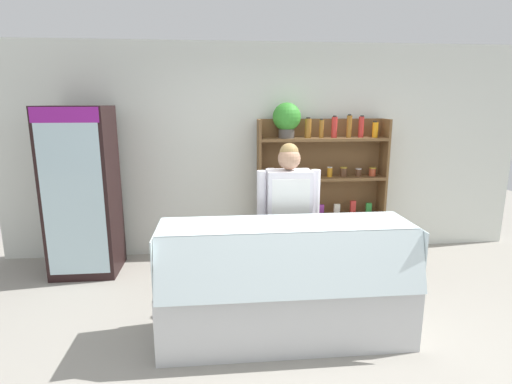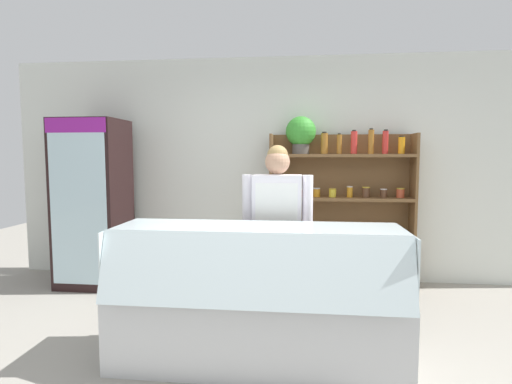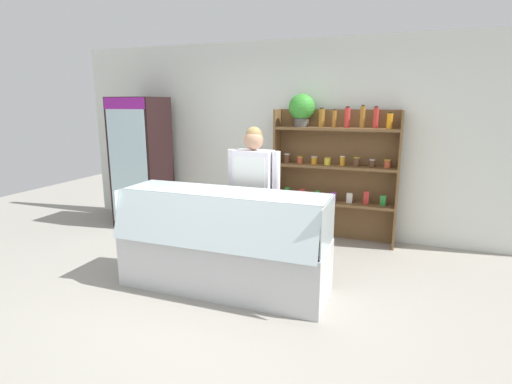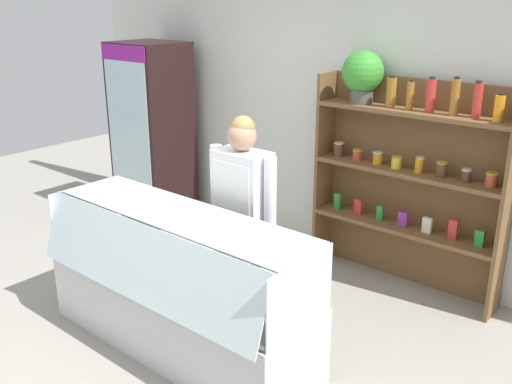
% 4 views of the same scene
% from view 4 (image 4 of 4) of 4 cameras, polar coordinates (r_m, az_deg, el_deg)
% --- Properties ---
extents(ground_plane, '(12.00, 12.00, 0.00)m').
position_cam_4_polar(ground_plane, '(4.18, -7.67, -16.08)').
color(ground_plane, gray).
extents(back_wall, '(6.80, 0.10, 2.70)m').
position_cam_4_polar(back_wall, '(5.27, 9.83, 7.39)').
color(back_wall, silver).
rests_on(back_wall, ground).
extents(drinks_fridge, '(0.72, 0.65, 1.94)m').
position_cam_4_polar(drinks_fridge, '(6.36, -10.33, 5.84)').
color(drinks_fridge, black).
rests_on(drinks_fridge, ground).
extents(shelving_unit, '(1.64, 0.35, 1.97)m').
position_cam_4_polar(shelving_unit, '(4.86, 14.16, 3.76)').
color(shelving_unit, brown).
rests_on(shelving_unit, ground).
extents(deli_display_case, '(2.09, 0.73, 1.01)m').
position_cam_4_polar(deli_display_case, '(4.14, -7.71, -11.31)').
color(deli_display_case, silver).
rests_on(deli_display_case, ground).
extents(shop_clerk, '(0.60, 0.25, 1.61)m').
position_cam_4_polar(shop_clerk, '(4.15, -1.39, -1.37)').
color(shop_clerk, '#4C4233').
rests_on(shop_clerk, ground).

